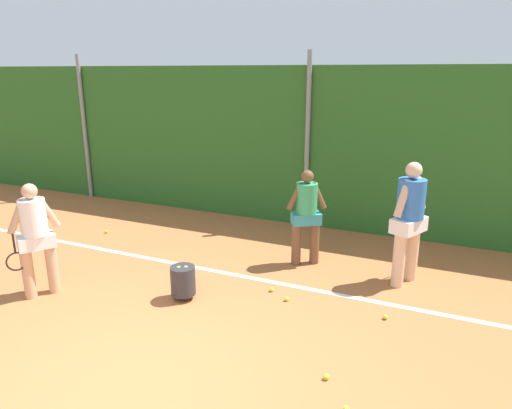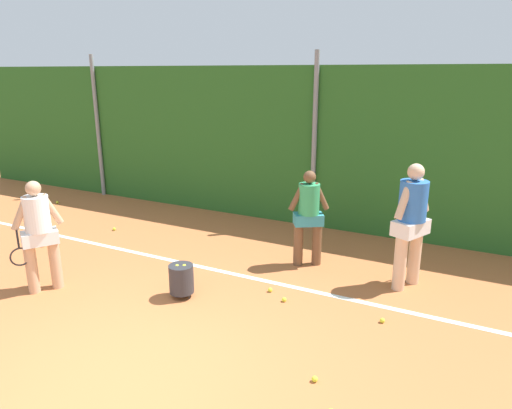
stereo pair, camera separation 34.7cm
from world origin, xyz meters
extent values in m
plane|color=#B76638|center=(0.00, 1.76, 0.00)|extent=(31.60, 31.60, 0.00)
cube|color=#286023|center=(0.00, 5.98, 1.66)|extent=(20.54, 0.25, 3.32)
cylinder|color=gray|center=(-5.93, 5.81, 1.80)|extent=(0.10, 0.10, 3.60)
cylinder|color=gray|center=(0.00, 5.81, 1.80)|extent=(0.10, 0.10, 3.60)
cube|color=white|center=(0.00, 2.95, 0.00)|extent=(15.01, 0.10, 0.01)
cylinder|color=tan|center=(-2.47, 1.32, 0.37)|extent=(0.17, 0.17, 0.74)
cylinder|color=tan|center=(-2.65, 1.05, 0.37)|extent=(0.17, 0.17, 0.74)
cube|color=white|center=(-2.56, 1.19, 0.84)|extent=(0.51, 0.57, 0.20)
cylinder|color=white|center=(-2.56, 1.19, 1.21)|extent=(0.36, 0.36, 0.53)
sphere|color=tan|center=(-2.56, 1.19, 1.59)|extent=(0.21, 0.21, 0.21)
cylinder|color=tan|center=(-2.45, 1.36, 1.25)|extent=(0.21, 0.27, 0.51)
cylinder|color=tan|center=(-2.67, 1.01, 1.25)|extent=(0.21, 0.27, 0.51)
cylinder|color=black|center=(-2.67, 0.91, 0.88)|extent=(0.03, 0.03, 0.28)
torus|color=#26262B|center=(-2.67, 0.91, 0.61)|extent=(0.17, 0.25, 0.28)
cylinder|color=beige|center=(2.21, 3.62, 0.42)|extent=(0.19, 0.19, 0.84)
cylinder|color=beige|center=(2.37, 3.96, 0.42)|extent=(0.19, 0.19, 0.84)
cube|color=white|center=(2.29, 3.79, 0.95)|extent=(0.54, 0.65, 0.22)
cylinder|color=blue|center=(2.29, 3.79, 1.37)|extent=(0.41, 0.41, 0.60)
sphere|color=beige|center=(2.29, 3.79, 1.80)|extent=(0.24, 0.24, 0.24)
cylinder|color=beige|center=(2.19, 3.58, 1.41)|extent=(0.21, 0.32, 0.57)
cylinder|color=beige|center=(2.39, 4.00, 1.41)|extent=(0.21, 0.32, 0.57)
cylinder|color=black|center=(2.38, 4.10, 1.01)|extent=(0.03, 0.03, 0.28)
torus|color=#26262B|center=(2.38, 4.10, 0.74)|extent=(0.14, 0.27, 0.28)
cylinder|color=brown|center=(0.50, 3.79, 0.36)|extent=(0.16, 0.16, 0.72)
cylinder|color=brown|center=(0.77, 3.96, 0.36)|extent=(0.16, 0.16, 0.72)
cube|color=teal|center=(0.64, 3.88, 0.82)|extent=(0.56, 0.49, 0.19)
cylinder|color=#339E60|center=(0.64, 3.88, 1.17)|extent=(0.35, 0.35, 0.51)
sphere|color=brown|center=(0.64, 3.88, 1.54)|extent=(0.21, 0.21, 0.21)
cylinder|color=brown|center=(0.47, 3.77, 1.21)|extent=(0.27, 0.20, 0.49)
cylinder|color=brown|center=(0.80, 3.98, 1.21)|extent=(0.27, 0.20, 0.49)
cylinder|color=#2D2D33|center=(-0.58, 1.92, 0.29)|extent=(0.36, 0.36, 0.42)
cylinder|color=#2D2D33|center=(-0.45, 1.92, 0.04)|extent=(0.02, 0.02, 0.08)
cylinder|color=#2D2D33|center=(-0.70, 1.92, 0.04)|extent=(0.02, 0.02, 0.08)
cylinder|color=#2D2D33|center=(-0.58, 2.05, 0.04)|extent=(0.02, 0.02, 0.08)
sphere|color=#CCDB33|center=(-0.54, 1.95, 0.48)|extent=(0.07, 0.07, 0.07)
sphere|color=#CCDB33|center=(-0.63, 1.90, 0.48)|extent=(0.07, 0.07, 0.07)
sphere|color=#CCDB33|center=(-6.32, 4.61, 0.03)|extent=(0.07, 0.07, 0.07)
sphere|color=#CCDB33|center=(-4.12, 2.39, 0.03)|extent=(0.07, 0.07, 0.07)
sphere|color=#CCDB33|center=(-3.58, 3.70, 0.03)|extent=(0.07, 0.07, 0.07)
sphere|color=#CCDB33|center=(2.15, 0.57, 0.03)|extent=(0.07, 0.07, 0.07)
sphere|color=#CCDB33|center=(2.21, 2.52, 0.03)|extent=(0.07, 0.07, 0.07)
sphere|color=#CCDB33|center=(0.51, 2.65, 0.03)|extent=(0.07, 0.07, 0.07)
sphere|color=#CCDB33|center=(1.83, 0.97, 0.03)|extent=(0.07, 0.07, 0.07)
sphere|color=#CCDB33|center=(0.82, 2.46, 0.03)|extent=(0.07, 0.07, 0.07)
camera|label=1|loc=(2.87, -3.24, 3.20)|focal=32.49mm
camera|label=2|loc=(3.19, -3.10, 3.20)|focal=32.49mm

